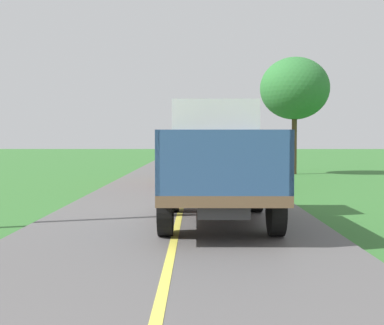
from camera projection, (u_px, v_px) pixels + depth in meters
The scene contains 3 objects.
banana_truck_near at pixel (215, 158), 12.56m from camera, with size 2.38×5.82×2.80m.
banana_truck_far at pixel (207, 150), 22.73m from camera, with size 2.38×5.81×2.80m.
roadside_tree_near_left at pixel (295, 89), 28.88m from camera, with size 3.75×3.75×6.35m.
Camera 1 is at (0.41, -0.90, 1.93)m, focal length 49.90 mm.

